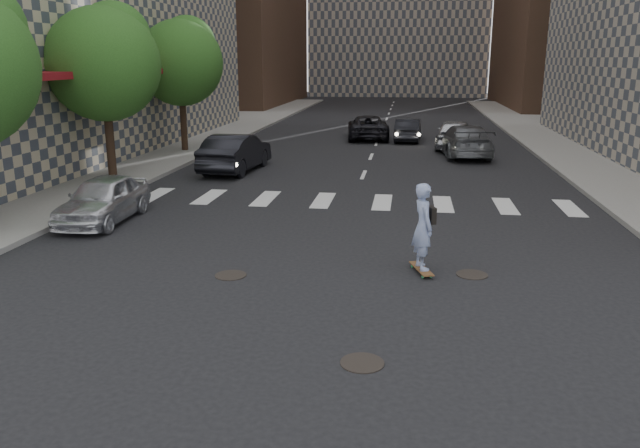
# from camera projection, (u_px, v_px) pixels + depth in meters

# --- Properties ---
(ground) EXTENTS (160.00, 160.00, 0.00)m
(ground) POSITION_uv_depth(u_px,v_px,m) (311.00, 301.00, 12.38)
(ground) COLOR black
(ground) RESTS_ON ground
(sidewalk_left) EXTENTS (13.00, 80.00, 0.15)m
(sidewalk_left) POSITION_uv_depth(u_px,v_px,m) (102.00, 147.00, 33.47)
(sidewalk_left) COLOR gray
(sidewalk_left) RESTS_ON ground
(tree_b) EXTENTS (4.20, 4.20, 6.60)m
(tree_b) POSITION_uv_depth(u_px,v_px,m) (106.00, 59.00, 23.13)
(tree_b) COLOR #382619
(tree_b) RESTS_ON sidewalk_left
(tree_c) EXTENTS (4.20, 4.20, 6.60)m
(tree_c) POSITION_uv_depth(u_px,v_px,m) (182.00, 59.00, 30.79)
(tree_c) COLOR #382619
(tree_c) RESTS_ON sidewalk_left
(manhole_a) EXTENTS (0.70, 0.70, 0.02)m
(manhole_a) POSITION_uv_depth(u_px,v_px,m) (362.00, 363.00, 9.82)
(manhole_a) COLOR black
(manhole_a) RESTS_ON ground
(manhole_b) EXTENTS (0.70, 0.70, 0.02)m
(manhole_b) POSITION_uv_depth(u_px,v_px,m) (231.00, 275.00, 13.80)
(manhole_b) COLOR black
(manhole_b) RESTS_ON ground
(manhole_c) EXTENTS (0.70, 0.70, 0.02)m
(manhole_c) POSITION_uv_depth(u_px,v_px,m) (472.00, 275.00, 13.84)
(manhole_c) COLOR black
(manhole_c) RESTS_ON ground
(skateboarder) EXTENTS (0.66, 1.06, 2.05)m
(skateboarder) POSITION_uv_depth(u_px,v_px,m) (423.00, 227.00, 13.72)
(skateboarder) COLOR brown
(skateboarder) RESTS_ON ground
(silver_sedan) EXTENTS (1.70, 4.02, 1.36)m
(silver_sedan) POSITION_uv_depth(u_px,v_px,m) (103.00, 199.00, 18.23)
(silver_sedan) COLOR silver
(silver_sedan) RESTS_ON ground
(traffic_car_a) EXTENTS (2.08, 4.95, 1.59)m
(traffic_car_a) POSITION_uv_depth(u_px,v_px,m) (236.00, 153.00, 26.43)
(traffic_car_a) COLOR black
(traffic_car_a) RESTS_ON ground
(traffic_car_b) EXTENTS (2.64, 5.50, 1.55)m
(traffic_car_b) POSITION_uv_depth(u_px,v_px,m) (464.00, 141.00, 30.49)
(traffic_car_b) COLOR #55575C
(traffic_car_b) RESTS_ON ground
(traffic_car_c) EXTENTS (2.80, 5.25, 1.40)m
(traffic_car_c) POSITION_uv_depth(u_px,v_px,m) (368.00, 127.00, 37.17)
(traffic_car_c) COLOR black
(traffic_car_c) RESTS_ON ground
(traffic_car_d) EXTENTS (2.34, 4.81, 1.58)m
(traffic_car_d) POSITION_uv_depth(u_px,v_px,m) (455.00, 134.00, 33.03)
(traffic_car_d) COLOR #B4B6BB
(traffic_car_d) RESTS_ON ground
(traffic_car_e) EXTENTS (1.55, 4.01, 1.30)m
(traffic_car_e) POSITION_uv_depth(u_px,v_px,m) (408.00, 130.00, 36.16)
(traffic_car_e) COLOR black
(traffic_car_e) RESTS_ON ground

